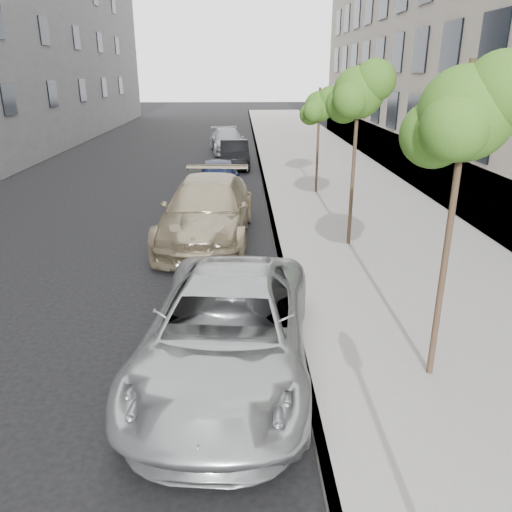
{
  "coord_description": "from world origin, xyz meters",
  "views": [
    {
      "loc": [
        0.15,
        -5.4,
        4.77
      ],
      "look_at": [
        0.42,
        3.39,
        1.5
      ],
      "focal_mm": 35.0,
      "sensor_mm": 36.0,
      "label": 1
    }
  ],
  "objects_px": {
    "sedan_blue": "(218,177)",
    "tree_mid": "(359,93)",
    "tree_far": "(320,107)",
    "minivan": "(227,330)",
    "suv": "(207,210)",
    "tree_near": "(468,114)",
    "sedan_black": "(234,154)",
    "sedan_rear": "(227,141)"
  },
  "relations": [
    {
      "from": "minivan",
      "to": "sedan_blue",
      "type": "bearing_deg",
      "value": 98.76
    },
    {
      "from": "sedan_blue",
      "to": "sedan_black",
      "type": "xyz_separation_m",
      "value": [
        0.58,
        6.18,
        -0.02
      ]
    },
    {
      "from": "tree_mid",
      "to": "tree_far",
      "type": "distance_m",
      "value": 6.54
    },
    {
      "from": "sedan_black",
      "to": "sedan_blue",
      "type": "bearing_deg",
      "value": -97.82
    },
    {
      "from": "tree_mid",
      "to": "suv",
      "type": "xyz_separation_m",
      "value": [
        -4.08,
        0.95,
        -3.34
      ]
    },
    {
      "from": "tree_mid",
      "to": "minivan",
      "type": "height_order",
      "value": "tree_mid"
    },
    {
      "from": "minivan",
      "to": "suv",
      "type": "relative_size",
      "value": 0.92
    },
    {
      "from": "tree_near",
      "to": "tree_mid",
      "type": "distance_m",
      "value": 6.5
    },
    {
      "from": "sedan_black",
      "to": "sedan_rear",
      "type": "xyz_separation_m",
      "value": [
        -0.47,
        5.13,
        0.02
      ]
    },
    {
      "from": "tree_near",
      "to": "tree_mid",
      "type": "bearing_deg",
      "value": 90.0
    },
    {
      "from": "tree_mid",
      "to": "sedan_black",
      "type": "bearing_deg",
      "value": 104.81
    },
    {
      "from": "tree_mid",
      "to": "sedan_blue",
      "type": "height_order",
      "value": "tree_mid"
    },
    {
      "from": "tree_near",
      "to": "sedan_blue",
      "type": "bearing_deg",
      "value": 106.79
    },
    {
      "from": "tree_mid",
      "to": "sedan_rear",
      "type": "bearing_deg",
      "value": 102.16
    },
    {
      "from": "tree_far",
      "to": "sedan_rear",
      "type": "bearing_deg",
      "value": 108.63
    },
    {
      "from": "sedan_blue",
      "to": "minivan",
      "type": "bearing_deg",
      "value": -88.85
    },
    {
      "from": "tree_near",
      "to": "tree_mid",
      "type": "relative_size",
      "value": 0.99
    },
    {
      "from": "minivan",
      "to": "sedan_blue",
      "type": "xyz_separation_m",
      "value": [
        -0.66,
        12.89,
        -0.08
      ]
    },
    {
      "from": "suv",
      "to": "minivan",
      "type": "bearing_deg",
      "value": -80.2
    },
    {
      "from": "tree_near",
      "to": "sedan_black",
      "type": "relative_size",
      "value": 1.18
    },
    {
      "from": "sedan_blue",
      "to": "sedan_rear",
      "type": "xyz_separation_m",
      "value": [
        0.1,
        11.31,
        0.0
      ]
    },
    {
      "from": "sedan_blue",
      "to": "sedan_rear",
      "type": "relative_size",
      "value": 0.85
    },
    {
      "from": "minivan",
      "to": "suv",
      "type": "bearing_deg",
      "value": 101.84
    },
    {
      "from": "tree_far",
      "to": "suv",
      "type": "xyz_separation_m",
      "value": [
        -4.08,
        -5.55,
        -2.59
      ]
    },
    {
      "from": "tree_mid",
      "to": "sedan_rear",
      "type": "relative_size",
      "value": 1.01
    },
    {
      "from": "tree_near",
      "to": "sedan_blue",
      "type": "relative_size",
      "value": 1.18
    },
    {
      "from": "tree_far",
      "to": "sedan_blue",
      "type": "xyz_separation_m",
      "value": [
        -3.99,
        0.21,
        -2.77
      ]
    },
    {
      "from": "tree_far",
      "to": "tree_mid",
      "type": "bearing_deg",
      "value": -90.0
    },
    {
      "from": "tree_near",
      "to": "tree_far",
      "type": "height_order",
      "value": "tree_near"
    },
    {
      "from": "suv",
      "to": "sedan_rear",
      "type": "relative_size",
      "value": 1.26
    },
    {
      "from": "tree_far",
      "to": "sedan_black",
      "type": "bearing_deg",
      "value": 118.07
    },
    {
      "from": "suv",
      "to": "sedan_rear",
      "type": "height_order",
      "value": "suv"
    },
    {
      "from": "sedan_blue",
      "to": "sedan_rear",
      "type": "distance_m",
      "value": 11.31
    },
    {
      "from": "suv",
      "to": "sedan_black",
      "type": "height_order",
      "value": "suv"
    },
    {
      "from": "sedan_black",
      "to": "tree_mid",
      "type": "bearing_deg",
      "value": -77.68
    },
    {
      "from": "tree_far",
      "to": "minivan",
      "type": "relative_size",
      "value": 0.72
    },
    {
      "from": "tree_mid",
      "to": "sedan_black",
      "type": "distance_m",
      "value": 13.8
    },
    {
      "from": "tree_near",
      "to": "tree_far",
      "type": "xyz_separation_m",
      "value": [
        -0.0,
        13.0,
        -0.74
      ]
    },
    {
      "from": "tree_mid",
      "to": "tree_far",
      "type": "relative_size",
      "value": 1.2
    },
    {
      "from": "tree_near",
      "to": "minivan",
      "type": "bearing_deg",
      "value": 174.51
    },
    {
      "from": "sedan_blue",
      "to": "tree_mid",
      "type": "bearing_deg",
      "value": -61.08
    },
    {
      "from": "tree_mid",
      "to": "minivan",
      "type": "distance_m",
      "value": 7.82
    }
  ]
}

